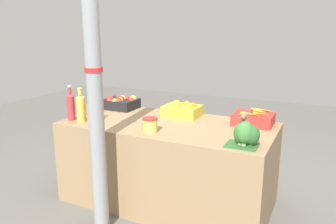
{
  "coord_description": "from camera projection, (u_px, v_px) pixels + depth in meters",
  "views": [
    {
      "loc": [
        1.22,
        -2.49,
        1.53
      ],
      "look_at": [
        0.0,
        0.0,
        0.84
      ],
      "focal_mm": 35.0,
      "sensor_mm": 36.0,
      "label": 1
    }
  ],
  "objects": [
    {
      "name": "juice_bottle_ruby",
      "position": [
        71.0,
        106.0,
        2.94
      ],
      "size": [
        0.07,
        0.07,
        0.32
      ],
      "color": "#B2333D",
      "rests_on": "market_table"
    },
    {
      "name": "support_pole",
      "position": [
        94.0,
        85.0,
        2.34
      ],
      "size": [
        0.13,
        0.13,
        2.3
      ],
      "color": "gray",
      "rests_on": "ground_plane"
    },
    {
      "name": "juice_bottle_golden",
      "position": [
        81.0,
        107.0,
        2.9
      ],
      "size": [
        0.08,
        0.08,
        0.3
      ],
      "color": "gold",
      "rests_on": "market_table"
    },
    {
      "name": "broccoli_pile",
      "position": [
        246.0,
        134.0,
        2.28
      ],
      "size": [
        0.23,
        0.18,
        0.19
      ],
      "color": "#2D602D",
      "rests_on": "market_table"
    },
    {
      "name": "apple_crate",
      "position": [
        121.0,
        102.0,
        3.41
      ],
      "size": [
        0.33,
        0.27,
        0.13
      ],
      "color": "black",
      "rests_on": "market_table"
    },
    {
      "name": "pickle_jar",
      "position": [
        150.0,
        125.0,
        2.61
      ],
      "size": [
        0.12,
        0.12,
        0.12
      ],
      "color": "#DBBC56",
      "rests_on": "market_table"
    },
    {
      "name": "carrot_crate",
      "position": [
        254.0,
        118.0,
        2.82
      ],
      "size": [
        0.33,
        0.27,
        0.14
      ],
      "color": "red",
      "rests_on": "market_table"
    },
    {
      "name": "market_table",
      "position": [
        168.0,
        163.0,
        2.96
      ],
      "size": [
        1.82,
        0.9,
        0.74
      ],
      "primitive_type": "cube",
      "color": "#937551",
      "rests_on": "ground_plane"
    },
    {
      "name": "orange_crate",
      "position": [
        183.0,
        109.0,
        3.1
      ],
      "size": [
        0.33,
        0.27,
        0.14
      ],
      "color": "gold",
      "rests_on": "market_table"
    },
    {
      "name": "ground_plane",
      "position": [
        168.0,
        200.0,
        3.05
      ],
      "size": [
        10.0,
        10.0,
        0.0
      ],
      "primitive_type": "plane",
      "color": "#605E59"
    },
    {
      "name": "sparrow_bird",
      "position": [
        244.0,
        116.0,
        2.24
      ],
      "size": [
        0.05,
        0.13,
        0.05
      ],
      "rotation": [
        0.0,
        0.0,
        1.34
      ],
      "color": "#4C3D2D",
      "rests_on": "broccoli_pile"
    },
    {
      "name": "juice_bottle_amber",
      "position": [
        91.0,
        111.0,
        2.85
      ],
      "size": [
        0.08,
        0.08,
        0.25
      ],
      "color": "gold",
      "rests_on": "market_table"
    }
  ]
}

